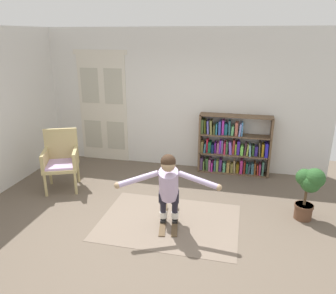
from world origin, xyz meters
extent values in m
plane|color=brown|center=(0.00, 0.00, 0.00)|extent=(7.20, 7.20, 0.00)
cube|color=silver|center=(0.00, 2.60, 1.45)|extent=(6.00, 0.10, 2.90)
cube|color=beige|center=(-2.06, 2.54, 1.18)|extent=(0.55, 0.04, 2.35)
cube|color=#B4B09F|center=(-2.06, 2.52, 1.69)|extent=(0.41, 0.01, 0.76)
cube|color=#B4B09F|center=(-2.06, 2.52, 0.59)|extent=(0.41, 0.01, 0.64)
cube|color=beige|center=(-1.51, 2.54, 1.18)|extent=(0.55, 0.04, 2.35)
cube|color=#B4B09F|center=(-1.51, 2.52, 1.69)|extent=(0.41, 0.01, 0.76)
cube|color=#B4B09F|center=(-1.51, 2.52, 0.59)|extent=(0.41, 0.01, 0.64)
cube|color=beige|center=(-1.78, 2.54, 2.40)|extent=(1.22, 0.04, 0.10)
cube|color=#78685A|center=(0.27, 0.20, 0.00)|extent=(2.12, 1.54, 0.01)
cube|color=brown|center=(0.43, 2.39, 0.61)|extent=(0.04, 0.30, 1.23)
cube|color=brown|center=(1.83, 2.39, 0.61)|extent=(0.04, 0.30, 1.23)
cube|color=brown|center=(1.13, 2.39, 0.01)|extent=(1.41, 0.30, 0.02)
cube|color=brown|center=(1.13, 2.39, 0.41)|extent=(1.41, 0.30, 0.02)
cube|color=brown|center=(1.13, 2.39, 0.82)|extent=(1.41, 0.30, 0.02)
cube|color=brown|center=(1.13, 2.39, 1.22)|extent=(1.41, 0.30, 0.02)
cube|color=#6A4B81|center=(0.47, 2.39, 0.15)|extent=(0.05, 0.16, 0.26)
cube|color=olive|center=(0.53, 2.38, 0.12)|extent=(0.03, 0.16, 0.20)
cube|color=#3A6234|center=(0.59, 2.39, 0.15)|extent=(0.07, 0.15, 0.26)
cube|color=#9B5486|center=(0.65, 2.40, 0.14)|extent=(0.04, 0.24, 0.25)
cube|color=#BB2798|center=(0.70, 2.39, 0.11)|extent=(0.03, 0.23, 0.19)
cube|color=#356068|center=(0.76, 2.38, 0.14)|extent=(0.03, 0.15, 0.24)
cube|color=olive|center=(0.81, 2.37, 0.14)|extent=(0.05, 0.15, 0.24)
cube|color=#4F2A71|center=(0.87, 2.41, 0.15)|extent=(0.06, 0.18, 0.26)
cube|color=#53A774|center=(0.95, 2.38, 0.12)|extent=(0.05, 0.16, 0.20)
cube|color=#A98343|center=(1.03, 2.39, 0.13)|extent=(0.06, 0.20, 0.21)
cube|color=olive|center=(1.11, 2.38, 0.12)|extent=(0.05, 0.14, 0.19)
cube|color=tan|center=(1.16, 2.39, 0.15)|extent=(0.05, 0.16, 0.27)
cube|color=brown|center=(1.23, 2.40, 0.12)|extent=(0.06, 0.17, 0.20)
cube|color=#AD2B7A|center=(1.30, 2.40, 0.16)|extent=(0.06, 0.23, 0.29)
cube|color=maroon|center=(1.36, 2.40, 0.14)|extent=(0.03, 0.18, 0.25)
cube|color=#205946|center=(1.42, 2.40, 0.13)|extent=(0.04, 0.14, 0.22)
cube|color=#323F4F|center=(1.46, 2.40, 0.13)|extent=(0.05, 0.17, 0.21)
cube|color=#3D6C7D|center=(1.53, 2.41, 0.13)|extent=(0.05, 0.17, 0.22)
cube|color=brown|center=(1.58, 2.41, 0.14)|extent=(0.04, 0.22, 0.24)
cube|color=#A22D22|center=(1.63, 2.37, 0.12)|extent=(0.04, 0.16, 0.20)
cube|color=#9D336A|center=(1.67, 2.40, 0.14)|extent=(0.03, 0.20, 0.23)
cube|color=#3F6F60|center=(1.73, 2.37, 0.17)|extent=(0.04, 0.15, 0.29)
cube|color=olive|center=(0.47, 2.38, 0.54)|extent=(0.06, 0.18, 0.24)
cube|color=#2F5C74|center=(0.54, 2.37, 0.52)|extent=(0.05, 0.22, 0.20)
cube|color=red|center=(0.58, 2.41, 0.56)|extent=(0.03, 0.16, 0.27)
cube|color=#18623D|center=(0.63, 2.41, 0.53)|extent=(0.06, 0.19, 0.22)
cube|color=#0F234E|center=(0.70, 2.38, 0.51)|extent=(0.05, 0.21, 0.18)
cube|color=#631C8D|center=(0.75, 2.41, 0.53)|extent=(0.04, 0.20, 0.22)
cube|color=#915973|center=(0.80, 2.39, 0.53)|extent=(0.05, 0.18, 0.22)
cube|color=purple|center=(0.85, 2.39, 0.56)|extent=(0.04, 0.15, 0.27)
cube|color=#655F9F|center=(0.89, 2.39, 0.56)|extent=(0.04, 0.16, 0.27)
cube|color=#CB2A54|center=(0.94, 2.37, 0.55)|extent=(0.03, 0.22, 0.24)
cube|color=#487F4B|center=(0.98, 2.38, 0.56)|extent=(0.04, 0.14, 0.27)
cube|color=#845ACC|center=(1.06, 2.37, 0.55)|extent=(0.07, 0.18, 0.26)
cube|color=#AE3939|center=(1.12, 2.40, 0.57)|extent=(0.05, 0.16, 0.30)
cube|color=#80A62B|center=(1.16, 2.41, 0.53)|extent=(0.03, 0.19, 0.22)
cube|color=#3F22A4|center=(1.21, 2.39, 0.57)|extent=(0.06, 0.16, 0.29)
cube|color=#71D450|center=(1.29, 2.40, 0.52)|extent=(0.06, 0.20, 0.19)
cube|color=#503244|center=(1.36, 2.40, 0.55)|extent=(0.04, 0.17, 0.26)
cube|color=#ABBE46|center=(1.40, 2.37, 0.54)|extent=(0.05, 0.14, 0.24)
cube|color=#6B9AB2|center=(1.45, 2.37, 0.54)|extent=(0.05, 0.23, 0.24)
cube|color=#345B2C|center=(1.51, 2.41, 0.53)|extent=(0.04, 0.18, 0.22)
cube|color=#34258B|center=(1.57, 2.41, 0.52)|extent=(0.06, 0.18, 0.20)
cube|color=brown|center=(1.63, 2.40, 0.57)|extent=(0.05, 0.24, 0.30)
cube|color=#A9801B|center=(1.69, 2.39, 0.55)|extent=(0.04, 0.18, 0.26)
cube|color=#2E27CD|center=(1.77, 2.39, 0.56)|extent=(0.06, 0.24, 0.28)
cube|color=#435C32|center=(0.47, 2.39, 0.97)|extent=(0.05, 0.22, 0.29)
cube|color=#4D5715|center=(0.52, 2.39, 0.97)|extent=(0.04, 0.16, 0.28)
cube|color=#6864C3|center=(0.58, 2.40, 0.96)|extent=(0.05, 0.22, 0.27)
cube|color=olive|center=(0.65, 2.37, 0.97)|extent=(0.06, 0.22, 0.29)
cube|color=#474D27|center=(0.71, 2.39, 0.92)|extent=(0.04, 0.23, 0.19)
cube|color=teal|center=(0.76, 2.39, 0.94)|extent=(0.03, 0.19, 0.22)
cube|color=#3948B3|center=(0.82, 2.40, 0.96)|extent=(0.05, 0.23, 0.27)
cube|color=#BA35B0|center=(0.88, 2.41, 0.97)|extent=(0.04, 0.18, 0.29)
cube|color=#1A576D|center=(0.94, 2.40, 0.94)|extent=(0.06, 0.17, 0.23)
cube|color=#2E6271|center=(1.01, 2.40, 0.97)|extent=(0.05, 0.16, 0.29)
cube|color=#61B26B|center=(1.08, 2.40, 0.92)|extent=(0.06, 0.19, 0.19)
cube|color=#B5614F|center=(1.15, 2.39, 0.96)|extent=(0.06, 0.17, 0.27)
cube|color=#8087D0|center=(1.22, 2.38, 0.95)|extent=(0.05, 0.23, 0.25)
cube|color=#5299D4|center=(1.26, 2.41, 0.96)|extent=(0.03, 0.20, 0.27)
cylinder|color=tan|center=(-2.06, 0.53, 0.21)|extent=(0.07, 0.07, 0.42)
cylinder|color=tan|center=(-1.58, 0.74, 0.21)|extent=(0.07, 0.07, 0.42)
cylinder|color=tan|center=(-2.27, 1.01, 0.21)|extent=(0.07, 0.07, 0.42)
cylinder|color=tan|center=(-1.79, 1.21, 0.21)|extent=(0.07, 0.07, 0.42)
cube|color=tan|center=(-1.93, 0.87, 0.45)|extent=(0.79, 0.79, 0.06)
cube|color=#CAA6DE|center=(-1.93, 0.87, 0.50)|extent=(0.71, 0.71, 0.04)
cube|color=tan|center=(-2.03, 1.12, 0.80)|extent=(0.58, 0.29, 0.60)
cube|color=tan|center=(-2.17, 0.77, 0.62)|extent=(0.27, 0.54, 0.28)
cube|color=tan|center=(-1.68, 0.98, 0.62)|extent=(0.27, 0.54, 0.28)
cylinder|color=brown|center=(2.29, 0.79, 0.12)|extent=(0.27, 0.27, 0.24)
cylinder|color=brown|center=(2.29, 0.79, 0.22)|extent=(0.29, 0.29, 0.04)
cylinder|color=#4C3823|center=(2.29, 0.79, 0.42)|extent=(0.04, 0.04, 0.36)
sphere|color=#295727|center=(2.33, 0.78, 0.63)|extent=(0.31, 0.31, 0.31)
sphere|color=#295727|center=(2.32, 0.87, 0.66)|extent=(0.26, 0.26, 0.26)
sphere|color=#295727|center=(2.38, 0.77, 0.71)|extent=(0.31, 0.31, 0.31)
sphere|color=#295727|center=(2.35, 0.85, 0.61)|extent=(0.30, 0.30, 0.30)
sphere|color=#295727|center=(2.25, 0.83, 0.69)|extent=(0.27, 0.27, 0.27)
cube|color=brown|center=(0.18, 0.18, 0.01)|extent=(0.24, 0.83, 0.01)
cube|color=brown|center=(0.11, 0.56, 0.05)|extent=(0.11, 0.13, 0.06)
cube|color=black|center=(0.18, 0.17, 0.04)|extent=(0.10, 0.13, 0.04)
cube|color=brown|center=(0.36, 0.22, 0.01)|extent=(0.24, 0.83, 0.01)
cube|color=brown|center=(0.29, 0.59, 0.05)|extent=(0.11, 0.13, 0.06)
cube|color=black|center=(0.36, 0.20, 0.04)|extent=(0.10, 0.13, 0.04)
cylinder|color=white|center=(0.18, 0.18, 0.13)|extent=(0.13, 0.13, 0.10)
cylinder|color=black|center=(0.18, 0.18, 0.33)|extent=(0.11, 0.11, 0.30)
cylinder|color=black|center=(0.18, 0.17, 0.44)|extent=(0.13, 0.13, 0.22)
cylinder|color=white|center=(0.36, 0.22, 0.13)|extent=(0.13, 0.13, 0.10)
cylinder|color=black|center=(0.36, 0.22, 0.33)|extent=(0.11, 0.11, 0.30)
cylinder|color=black|center=(0.36, 0.20, 0.44)|extent=(0.13, 0.13, 0.22)
cube|color=black|center=(0.27, 0.18, 0.46)|extent=(0.33, 0.23, 0.14)
cylinder|color=#BBA7D1|center=(0.29, 0.08, 0.70)|extent=(0.36, 0.51, 0.59)
sphere|color=tan|center=(0.32, -0.08, 1.07)|extent=(0.23, 0.23, 0.20)
sphere|color=#382619|center=(0.32, -0.07, 1.11)|extent=(0.25, 0.25, 0.21)
cylinder|color=#BBA7D1|center=(-0.08, -0.19, 0.86)|extent=(0.54, 0.37, 0.19)
sphere|color=tan|center=(-0.33, -0.34, 0.81)|extent=(0.11, 0.11, 0.09)
cylinder|color=#BBA7D1|center=(0.74, -0.04, 0.86)|extent=(0.59, 0.17, 0.19)
sphere|color=tan|center=(1.02, -0.08, 0.81)|extent=(0.11, 0.11, 0.09)
camera|label=1|loc=(1.27, -4.12, 2.75)|focal=35.16mm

